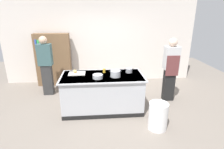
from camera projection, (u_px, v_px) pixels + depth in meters
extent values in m
plane|color=slate|center=(103.00, 109.00, 4.65)|extent=(10.00, 10.00, 0.00)
cube|color=silver|center=(100.00, 38.00, 6.14)|extent=(6.40, 0.12, 3.00)
cube|color=#B7BABF|center=(103.00, 93.00, 4.51)|extent=(1.90, 0.90, 0.90)
cube|color=#B7BABF|center=(102.00, 76.00, 4.36)|extent=(1.98, 0.98, 0.03)
cube|color=black|center=(104.00, 117.00, 4.21)|extent=(1.90, 0.01, 0.10)
cube|color=silver|center=(77.00, 74.00, 4.47)|extent=(0.40, 0.28, 0.02)
sphere|color=tan|center=(75.00, 71.00, 4.46)|extent=(0.09, 0.09, 0.09)
cylinder|color=#B7BABF|center=(115.00, 74.00, 4.26)|extent=(0.24, 0.24, 0.15)
cube|color=black|center=(110.00, 72.00, 4.23)|extent=(0.04, 0.02, 0.01)
cube|color=black|center=(121.00, 71.00, 4.25)|extent=(0.04, 0.02, 0.01)
cylinder|color=#99999E|center=(129.00, 70.00, 4.56)|extent=(0.17, 0.17, 0.11)
cube|color=black|center=(125.00, 69.00, 4.54)|extent=(0.04, 0.02, 0.01)
cube|color=black|center=(133.00, 69.00, 4.55)|extent=(0.04, 0.02, 0.01)
cylinder|color=#B7BABF|center=(98.00, 76.00, 4.16)|extent=(0.23, 0.23, 0.09)
cylinder|color=yellow|center=(104.00, 71.00, 4.55)|extent=(0.07, 0.07, 0.10)
cylinder|color=white|center=(158.00, 116.00, 3.80)|extent=(0.40, 0.40, 0.59)
cube|color=black|center=(169.00, 85.00, 5.01)|extent=(0.28, 0.20, 0.90)
cube|color=silver|center=(171.00, 58.00, 4.76)|extent=(0.38, 0.24, 0.60)
sphere|color=beige|center=(173.00, 42.00, 4.63)|extent=(0.22, 0.22, 0.22)
cube|color=brown|center=(173.00, 66.00, 4.70)|extent=(0.34, 0.02, 0.54)
cube|color=#303030|center=(48.00, 80.00, 5.36)|extent=(0.28, 0.20, 0.90)
cube|color=#39595A|center=(45.00, 55.00, 5.11)|extent=(0.38, 0.24, 0.60)
sphere|color=#D3AA8C|center=(43.00, 40.00, 4.98)|extent=(0.22, 0.22, 0.22)
cube|color=brown|center=(54.00, 60.00, 5.95)|extent=(1.10, 0.28, 1.70)
cube|color=#3351B7|center=(36.00, 45.00, 5.59)|extent=(0.05, 0.03, 0.33)
cube|color=green|center=(38.00, 45.00, 5.59)|extent=(0.07, 0.03, 0.31)
cube|color=white|center=(41.00, 46.00, 5.61)|extent=(0.05, 0.03, 0.24)
cube|color=brown|center=(43.00, 45.00, 5.61)|extent=(0.06, 0.03, 0.30)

